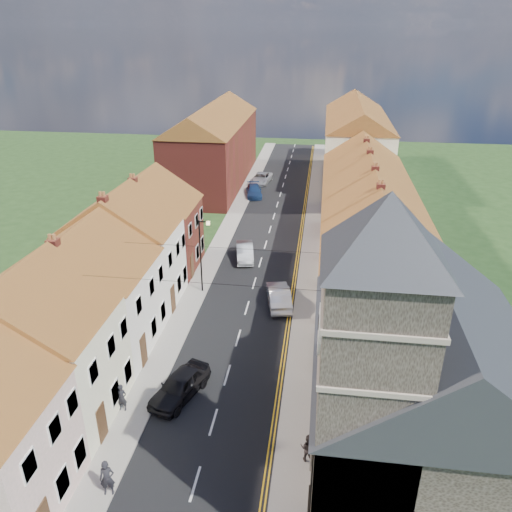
% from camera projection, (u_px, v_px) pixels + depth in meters
% --- Properties ---
extents(road, '(7.00, 90.00, 0.02)m').
position_uv_depth(road, '(266.00, 245.00, 48.34)').
color(road, black).
rests_on(road, ground).
extents(pavement_left, '(1.80, 90.00, 0.12)m').
position_uv_depth(pavement_left, '(221.00, 242.00, 48.85)').
color(pavement_left, '#A19B92').
rests_on(pavement_left, ground).
extents(pavement_right, '(1.80, 90.00, 0.12)m').
position_uv_depth(pavement_right, '(311.00, 247.00, 47.78)').
color(pavement_right, '#A19B92').
rests_on(pavement_right, ground).
extents(church, '(11.25, 14.25, 15.20)m').
position_uv_depth(church, '(415.00, 382.00, 20.75)').
color(church, '#2D2620').
rests_on(church, ground).
extents(cottage_r_tudor, '(8.30, 5.20, 9.00)m').
position_uv_depth(cottage_r_tudor, '(386.00, 300.00, 29.78)').
color(cottage_r_tudor, white).
rests_on(cottage_r_tudor, ground).
extents(cottage_r_white_near, '(8.30, 6.00, 9.00)m').
position_uv_depth(cottage_r_white_near, '(379.00, 261.00, 34.63)').
color(cottage_r_white_near, white).
rests_on(cottage_r_white_near, ground).
extents(cottage_r_cream_mid, '(8.30, 5.20, 9.00)m').
position_uv_depth(cottage_r_cream_mid, '(373.00, 232.00, 39.48)').
color(cottage_r_cream_mid, white).
rests_on(cottage_r_cream_mid, ground).
extents(cottage_r_pink, '(8.30, 6.00, 9.00)m').
position_uv_depth(cottage_r_pink, '(368.00, 209.00, 44.33)').
color(cottage_r_pink, '#FFCFC9').
rests_on(cottage_r_pink, ground).
extents(cottage_r_white_far, '(8.30, 5.20, 9.00)m').
position_uv_depth(cottage_r_white_far, '(365.00, 191.00, 49.18)').
color(cottage_r_white_far, maroon).
rests_on(cottage_r_white_far, ground).
extents(cottage_r_cream_far, '(8.30, 6.00, 9.00)m').
position_uv_depth(cottage_r_cream_far, '(361.00, 176.00, 54.03)').
color(cottage_r_cream_far, white).
rests_on(cottage_r_cream_far, ground).
extents(cottage_l_cream, '(8.30, 6.30, 9.10)m').
position_uv_depth(cottage_l_cream, '(31.00, 344.00, 25.59)').
color(cottage_l_cream, white).
rests_on(cottage_l_cream, ground).
extents(cottage_l_white, '(8.30, 6.90, 8.80)m').
position_uv_depth(cottage_l_white, '(86.00, 287.00, 31.41)').
color(cottage_l_white, white).
rests_on(cottage_l_white, ground).
extents(cottage_l_brick_mid, '(8.30, 5.70, 9.10)m').
position_uv_depth(cottage_l_brick_mid, '(122.00, 246.00, 36.82)').
color(cottage_l_brick_mid, white).
rests_on(cottage_l_brick_mid, ground).
extents(cottage_l_pink, '(8.30, 6.30, 8.80)m').
position_uv_depth(cottage_l_pink, '(148.00, 220.00, 42.10)').
color(cottage_l_pink, maroon).
rests_on(cottage_l_pink, ground).
extents(block_right_far, '(8.30, 24.20, 10.50)m').
position_uv_depth(block_right_far, '(356.00, 139.00, 67.44)').
color(block_right_far, white).
rests_on(block_right_far, ground).
extents(block_left_far, '(8.30, 24.20, 10.50)m').
position_uv_depth(block_left_far, '(213.00, 143.00, 65.21)').
color(block_left_far, maroon).
rests_on(block_left_far, ground).
extents(lamppost, '(0.88, 0.15, 6.00)m').
position_uv_depth(lamppost, '(202.00, 252.00, 38.33)').
color(lamppost, black).
rests_on(lamppost, pavement_left).
extents(car_near, '(3.18, 4.77, 1.51)m').
position_uv_depth(car_near, '(180.00, 385.00, 28.35)').
color(car_near, black).
rests_on(car_near, ground).
extents(car_mid, '(2.25, 4.44, 1.40)m').
position_uv_depth(car_mid, '(245.00, 252.00, 45.15)').
color(car_mid, '#93969A').
rests_on(car_mid, ground).
extents(car_far, '(2.66, 4.75, 1.30)m').
position_uv_depth(car_far, '(254.00, 191.00, 61.84)').
color(car_far, navy).
rests_on(car_far, ground).
extents(car_distant, '(2.89, 5.14, 1.36)m').
position_uv_depth(car_distant, '(261.00, 178.00, 66.83)').
color(car_distant, '#B5B7BD').
rests_on(car_distant, ground).
extents(pedestrian_left, '(0.76, 0.59, 1.84)m').
position_uv_depth(pedestrian_left, '(107.00, 478.00, 22.21)').
color(pedestrian_left, black).
rests_on(pedestrian_left, pavement_left).
extents(pedestrian_right, '(0.87, 0.74, 1.55)m').
position_uv_depth(pedestrian_right, '(308.00, 448.00, 24.00)').
color(pedestrian_right, black).
rests_on(pedestrian_right, pavement_right).
extents(car_mid_b, '(2.45, 4.78, 1.50)m').
position_uv_depth(car_mid_b, '(279.00, 296.00, 37.72)').
color(car_mid_b, '#A9AAB1').
rests_on(car_mid_b, ground).
extents(pedestrian_left_b, '(0.60, 0.40, 1.63)m').
position_uv_depth(pedestrian_left_b, '(122.00, 398.00, 27.15)').
color(pedestrian_left_b, black).
rests_on(pedestrian_left_b, pavement_left).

